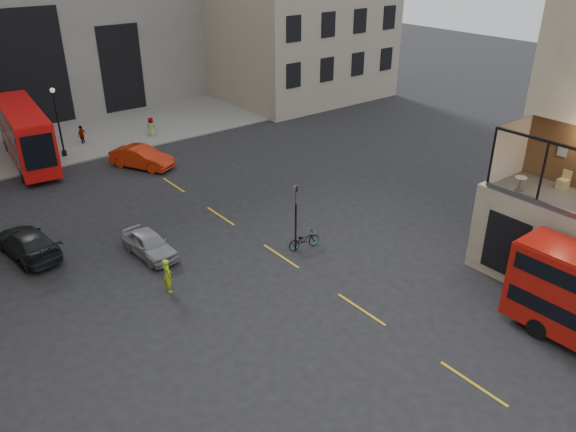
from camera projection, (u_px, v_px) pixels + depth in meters
ground at (503, 361)px, 22.39m from camera, size 140.00×140.00×0.00m
gateway at (4, 9)px, 49.15m from camera, size 35.00×10.60×18.00m
pavement_far at (48, 143)px, 45.76m from camera, size 40.00×12.00×0.12m
traffic_light_near at (296, 210)px, 29.18m from camera, size 0.16×0.20×3.80m
street_lamp_b at (59, 127)px, 41.90m from camera, size 0.36×0.36×5.33m
bus_far at (25, 132)px, 40.85m from camera, size 3.51×10.82×4.24m
car_a at (149, 244)px, 29.56m from camera, size 1.85×4.00×1.33m
car_b at (142, 157)px, 40.71m from camera, size 3.71×4.96×1.56m
car_c at (27, 243)px, 29.52m from camera, size 2.70×5.26×1.46m
bicycle at (304, 240)px, 30.31m from camera, size 1.94×0.93×0.98m
cyclist at (167, 275)px, 26.46m from camera, size 0.50×0.68×1.73m
pedestrian_c at (82, 135)px, 45.19m from camera, size 0.99×0.83×1.59m
pedestrian_d at (151, 127)px, 46.94m from camera, size 0.94×0.95×1.65m
cafe_table_far at (520, 182)px, 25.87m from camera, size 0.54×0.54×0.68m
cafe_chair_d at (563, 183)px, 26.13m from camera, size 0.47×0.47×0.89m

